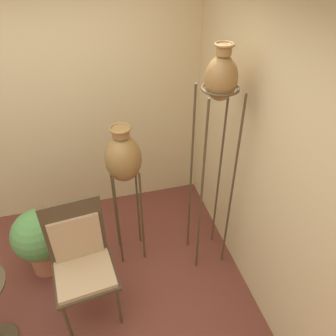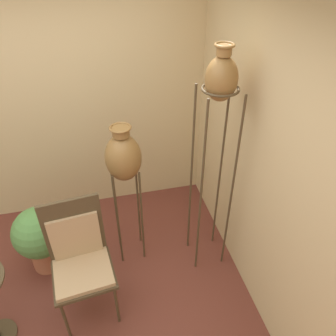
# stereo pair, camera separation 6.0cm
# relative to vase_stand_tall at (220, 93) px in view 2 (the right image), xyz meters

# --- Properties ---
(ground_plane) EXTENTS (14.00, 14.00, 0.00)m
(ground_plane) POSITION_rel_vase_stand_tall_xyz_m (-1.40, -0.52, -1.82)
(ground_plane) COLOR brown
(wall_back) EXTENTS (7.33, 0.06, 2.70)m
(wall_back) POSITION_rel_vase_stand_tall_xyz_m (-1.40, 1.17, -0.47)
(wall_back) COLOR #D1B784
(wall_back) RESTS_ON ground_plane
(wall_right) EXTENTS (0.06, 7.33, 2.70)m
(wall_right) POSITION_rel_vase_stand_tall_xyz_m (0.29, -0.52, -0.47)
(wall_right) COLOR #D1B784
(wall_right) RESTS_ON ground_plane
(vase_stand_tall) EXTENTS (0.31, 0.31, 2.18)m
(vase_stand_tall) POSITION_rel_vase_stand_tall_xyz_m (0.00, 0.00, 0.00)
(vase_stand_tall) COLOR #473823
(vase_stand_tall) RESTS_ON ground_plane
(vase_stand_medium) EXTENTS (0.32, 0.32, 1.51)m
(vase_stand_medium) POSITION_rel_vase_stand_tall_xyz_m (-0.75, 0.22, -0.63)
(vase_stand_medium) COLOR #473823
(vase_stand_medium) RESTS_ON ground_plane
(chair) EXTENTS (0.54, 0.49, 1.16)m
(chair) POSITION_rel_vase_stand_tall_xyz_m (-1.21, -0.29, -1.17)
(chair) COLOR #473823
(chair) RESTS_ON ground_plane
(potted_plant) EXTENTS (0.51, 0.51, 0.72)m
(potted_plant) POSITION_rel_vase_stand_tall_xyz_m (-1.61, 0.25, -1.41)
(potted_plant) COLOR #B26647
(potted_plant) RESTS_ON ground_plane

